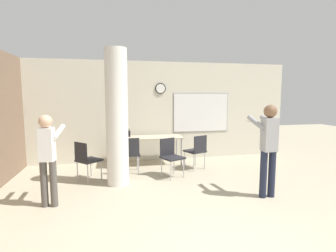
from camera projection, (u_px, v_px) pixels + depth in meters
The scene contains 10 objects.
wall_back at pixel (156, 111), 7.50m from camera, with size 8.00×0.15×2.80m.
support_pillar at pixel (117, 118), 5.36m from camera, with size 0.45×0.45×2.80m.
folding_table at pixel (148, 139), 6.98m from camera, with size 1.82×0.65×0.76m.
bottle_on_table at pixel (129, 134), 6.97m from camera, with size 0.06×0.06×0.22m.
chair_table_left at pixel (130, 152), 6.23m from camera, with size 0.44×0.44×0.87m.
chair_table_right at pixel (197, 149), 6.58m from camera, with size 0.58×0.58×0.87m.
chair_near_pillar at pixel (86, 158), 5.65m from camera, with size 0.62×0.62×0.87m.
chair_table_front at pixel (171, 155), 5.99m from camera, with size 0.58×0.58×0.87m.
person_watching_back at pixel (48, 153), 4.33m from camera, with size 0.40×0.59×1.55m.
person_playing_side at pixel (268, 143), 4.73m from camera, with size 0.37×0.67×1.70m.
Camera 1 is at (-1.21, -2.35, 1.86)m, focal length 28.00 mm.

